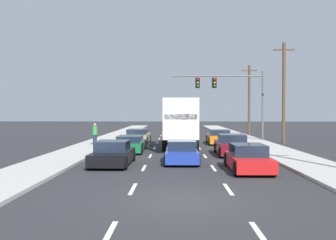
{
  "coord_description": "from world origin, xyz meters",
  "views": [
    {
      "loc": [
        -0.24,
        -11.61,
        2.76
      ],
      "look_at": [
        -0.6,
        11.74,
        2.24
      ],
      "focal_mm": 40.18,
      "sensor_mm": 36.0,
      "label": 1
    }
  ],
  "objects_px": {
    "car_tan": "(138,137)",
    "car_blue": "(182,153)",
    "car_red": "(248,159)",
    "traffic_signal_mast": "(225,88)",
    "pedestrian_near_corner": "(95,134)",
    "car_orange": "(219,137)",
    "car_green": "(130,144)",
    "utility_pole_mid": "(284,92)",
    "car_black": "(113,154)",
    "car_maroon": "(232,146)",
    "box_truck": "(180,121)",
    "utility_pole_far": "(249,99)"
  },
  "relations": [
    {
      "from": "traffic_signal_mast",
      "to": "pedestrian_near_corner",
      "type": "bearing_deg",
      "value": -149.32
    },
    {
      "from": "car_blue",
      "to": "car_red",
      "type": "height_order",
      "value": "car_red"
    },
    {
      "from": "box_truck",
      "to": "car_maroon",
      "type": "relative_size",
      "value": 2.16
    },
    {
      "from": "traffic_signal_mast",
      "to": "car_maroon",
      "type": "bearing_deg",
      "value": -95.64
    },
    {
      "from": "car_maroon",
      "to": "pedestrian_near_corner",
      "type": "bearing_deg",
      "value": 150.12
    },
    {
      "from": "utility_pole_mid",
      "to": "box_truck",
      "type": "bearing_deg",
      "value": -156.25
    },
    {
      "from": "car_red",
      "to": "utility_pole_mid",
      "type": "xyz_separation_m",
      "value": [
        5.91,
        14.64,
        3.89
      ]
    },
    {
      "from": "box_truck",
      "to": "pedestrian_near_corner",
      "type": "height_order",
      "value": "box_truck"
    },
    {
      "from": "car_green",
      "to": "box_truck",
      "type": "relative_size",
      "value": 0.51
    },
    {
      "from": "car_green",
      "to": "utility_pole_mid",
      "type": "height_order",
      "value": "utility_pole_mid"
    },
    {
      "from": "box_truck",
      "to": "car_red",
      "type": "distance_m",
      "value": 11.23
    },
    {
      "from": "utility_pole_mid",
      "to": "pedestrian_near_corner",
      "type": "relative_size",
      "value": 5.08
    },
    {
      "from": "car_blue",
      "to": "pedestrian_near_corner",
      "type": "relative_size",
      "value": 2.39
    },
    {
      "from": "car_black",
      "to": "car_blue",
      "type": "xyz_separation_m",
      "value": [
        3.58,
        1.03,
        -0.03
      ]
    },
    {
      "from": "car_black",
      "to": "car_blue",
      "type": "distance_m",
      "value": 3.73
    },
    {
      "from": "car_blue",
      "to": "utility_pole_mid",
      "type": "distance_m",
      "value": 15.39
    },
    {
      "from": "car_maroon",
      "to": "traffic_signal_mast",
      "type": "xyz_separation_m",
      "value": [
        1.22,
        12.33,
        4.41
      ]
    },
    {
      "from": "car_orange",
      "to": "traffic_signal_mast",
      "type": "xyz_separation_m",
      "value": [
        1.03,
        4.11,
        4.45
      ]
    },
    {
      "from": "car_tan",
      "to": "car_maroon",
      "type": "distance_m",
      "value": 11.04
    },
    {
      "from": "car_tan",
      "to": "car_black",
      "type": "distance_m",
      "value": 13.31
    },
    {
      "from": "car_black",
      "to": "utility_pole_mid",
      "type": "distance_m",
      "value": 18.41
    },
    {
      "from": "car_green",
      "to": "car_red",
      "type": "height_order",
      "value": "car_red"
    },
    {
      "from": "car_orange",
      "to": "pedestrian_near_corner",
      "type": "bearing_deg",
      "value": -166.08
    },
    {
      "from": "car_red",
      "to": "traffic_signal_mast",
      "type": "height_order",
      "value": "traffic_signal_mast"
    },
    {
      "from": "car_blue",
      "to": "pedestrian_near_corner",
      "type": "distance_m",
      "value": 11.48
    },
    {
      "from": "car_red",
      "to": "car_blue",
      "type": "bearing_deg",
      "value": 137.87
    },
    {
      "from": "car_green",
      "to": "utility_pole_far",
      "type": "height_order",
      "value": "utility_pole_far"
    },
    {
      "from": "car_blue",
      "to": "utility_pole_far",
      "type": "height_order",
      "value": "utility_pole_far"
    },
    {
      "from": "car_tan",
      "to": "car_blue",
      "type": "relative_size",
      "value": 1.06
    },
    {
      "from": "utility_pole_mid",
      "to": "car_orange",
      "type": "bearing_deg",
      "value": -179.36
    },
    {
      "from": "car_blue",
      "to": "utility_pole_mid",
      "type": "height_order",
      "value": "utility_pole_mid"
    },
    {
      "from": "car_orange",
      "to": "utility_pole_mid",
      "type": "distance_m",
      "value": 6.75
    },
    {
      "from": "car_tan",
      "to": "utility_pole_mid",
      "type": "bearing_deg",
      "value": -1.81
    },
    {
      "from": "traffic_signal_mast",
      "to": "pedestrian_near_corner",
      "type": "relative_size",
      "value": 5.2
    },
    {
      "from": "car_green",
      "to": "traffic_signal_mast",
      "type": "height_order",
      "value": "traffic_signal_mast"
    },
    {
      "from": "car_maroon",
      "to": "pedestrian_near_corner",
      "type": "xyz_separation_m",
      "value": [
        -9.94,
        5.71,
        0.38
      ]
    },
    {
      "from": "car_maroon",
      "to": "utility_pole_mid",
      "type": "xyz_separation_m",
      "value": [
        5.7,
        8.28,
        3.85
      ]
    },
    {
      "from": "utility_pole_mid",
      "to": "utility_pole_far",
      "type": "height_order",
      "value": "utility_pole_mid"
    },
    {
      "from": "box_truck",
      "to": "car_green",
      "type": "bearing_deg",
      "value": -144.17
    },
    {
      "from": "car_green",
      "to": "car_maroon",
      "type": "distance_m",
      "value": 6.93
    },
    {
      "from": "car_tan",
      "to": "pedestrian_near_corner",
      "type": "relative_size",
      "value": 2.54
    },
    {
      "from": "car_orange",
      "to": "pedestrian_near_corner",
      "type": "xyz_separation_m",
      "value": [
        -10.13,
        -2.51,
        0.42
      ]
    },
    {
      "from": "car_black",
      "to": "pedestrian_near_corner",
      "type": "height_order",
      "value": "pedestrian_near_corner"
    },
    {
      "from": "car_black",
      "to": "traffic_signal_mast",
      "type": "xyz_separation_m",
      "value": [
        8.05,
        16.97,
        4.44
      ]
    },
    {
      "from": "car_green",
      "to": "car_blue",
      "type": "distance_m",
      "value": 6.44
    },
    {
      "from": "utility_pole_mid",
      "to": "utility_pole_far",
      "type": "xyz_separation_m",
      "value": [
        -0.53,
        12.04,
        -0.22
      ]
    },
    {
      "from": "car_green",
      "to": "box_truck",
      "type": "bearing_deg",
      "value": 35.83
    },
    {
      "from": "car_black",
      "to": "utility_pole_far",
      "type": "distance_m",
      "value": 27.93
    },
    {
      "from": "car_blue",
      "to": "traffic_signal_mast",
      "type": "height_order",
      "value": "traffic_signal_mast"
    },
    {
      "from": "car_red",
      "to": "car_tan",
      "type": "bearing_deg",
      "value": 113.72
    }
  ]
}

